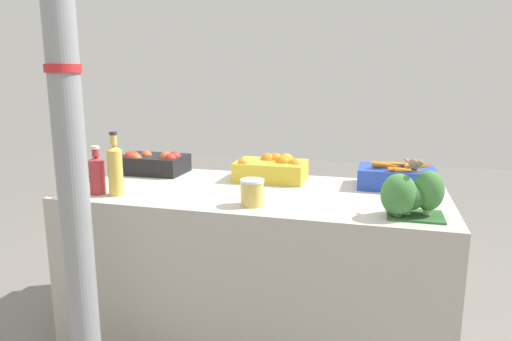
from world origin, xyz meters
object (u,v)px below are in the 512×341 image
apple_crate (152,163)px  sparrow_bird (415,164)px  orange_crate (273,168)px  juice_bottle_ruby (97,174)px  broccoli_pile (410,195)px  juice_bottle_golden (115,169)px  carrot_crate (397,177)px  support_pole (66,102)px  juice_bottle_amber (76,169)px  pickle_jar (252,192)px

apple_crate → sparrow_bird: (1.41, -0.48, 0.15)m
orange_crate → juice_bottle_ruby: size_ratio=1.60×
broccoli_pile → juice_bottle_golden: size_ratio=0.83×
juice_bottle_golden → orange_crate: bearing=39.0°
juice_bottle_ruby → juice_bottle_golden: bearing=0.0°
orange_crate → carrot_crate: size_ratio=1.00×
orange_crate → carrot_crate: (0.65, -0.01, -0.01)m
support_pole → orange_crate: (0.56, 0.93, -0.40)m
orange_crate → juice_bottle_ruby: 0.90m
support_pole → juice_bottle_golden: 0.54m
carrot_crate → juice_bottle_golden: bearing=-158.4°
support_pole → broccoli_pile: (1.24, 0.43, -0.37)m
carrot_crate → support_pole: bearing=-142.4°
broccoli_pile → juice_bottle_ruby: 1.42m
support_pole → juice_bottle_golden: (-0.08, 0.42, -0.33)m
support_pole → carrot_crate: bearing=37.6°
juice_bottle_ruby → sparrow_bird: 1.44m
orange_crate → carrot_crate: 0.65m
broccoli_pile → juice_bottle_amber: bearing=-179.5°
juice_bottle_ruby → orange_crate: bearing=35.0°
apple_crate → carrot_crate: size_ratio=1.00×
support_pole → juice_bottle_ruby: bearing=113.9°
juice_bottle_amber → sparrow_bird: size_ratio=2.06×
juice_bottle_amber → juice_bottle_ruby: (0.12, 0.00, -0.02)m
broccoli_pile → juice_bottle_golden: juice_bottle_golden is taller
orange_crate → broccoli_pile: broccoli_pile is taller
juice_bottle_golden → carrot_crate: bearing=21.6°
support_pole → apple_crate: (-0.16, 0.92, -0.40)m
orange_crate → pickle_jar: bearing=-86.7°
juice_bottle_amber → pickle_jar: juice_bottle_amber is taller
apple_crate → carrot_crate: 1.36m
support_pole → carrot_crate: (1.20, 0.93, -0.41)m
sparrow_bird → support_pole: bearing=-95.5°
support_pole → juice_bottle_golden: bearing=101.3°
orange_crate → broccoli_pile: 0.85m
orange_crate → juice_bottle_amber: 1.00m
broccoli_pile → pickle_jar: size_ratio=2.14×
apple_crate → orange_crate: (0.72, 0.02, 0.00)m
apple_crate → pickle_jar: apple_crate is taller
juice_bottle_golden → sparrow_bird: bearing=1.1°
carrot_crate → broccoli_pile: (0.04, -0.49, 0.03)m
broccoli_pile → pickle_jar: bearing=-179.0°
juice_bottle_amber → carrot_crate: bearing=18.7°
orange_crate → juice_bottle_ruby: (-0.74, -0.52, 0.03)m
juice_bottle_ruby → juice_bottle_golden: (0.10, 0.00, 0.03)m
broccoli_pile → sparrow_bird: size_ratio=1.96×
support_pole → carrot_crate: size_ratio=6.57×
broccoli_pile → apple_crate: bearing=160.8°
sparrow_bird → broccoli_pile: bearing=-68.5°
support_pole → sparrow_bird: (1.25, 0.44, -0.25)m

